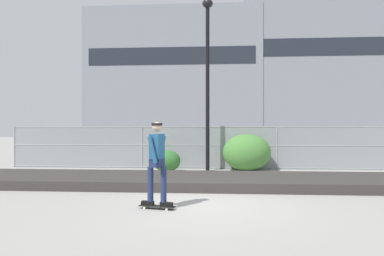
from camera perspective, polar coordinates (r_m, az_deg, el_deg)
name	(u,v)px	position (r m, az deg, el deg)	size (l,w,h in m)	color
ground_plane	(201,206)	(8.16, 1.42, -12.52)	(120.00, 120.00, 0.00)	gray
gravel_berm	(205,180)	(11.04, 2.15, -8.50)	(15.97, 2.91, 0.28)	#33302D
skateboard	(157,206)	(7.88, -5.71, -12.53)	(0.82, 0.37, 0.07)	black
skater	(157,158)	(7.72, -5.71, -4.83)	(0.72, 0.62, 1.83)	black
chain_fence	(209,147)	(15.27, 2.71, -3.16)	(17.62, 0.06, 1.85)	gray
street_lamp	(208,65)	(14.79, 2.54, 10.24)	(0.44, 0.44, 7.12)	black
parked_car_near	(101,146)	(19.39, -14.57, -2.78)	(4.54, 2.24, 1.66)	#474C54
parked_car_mid	(208,146)	(18.74, 2.66, -2.87)	(4.55, 2.26, 1.66)	#B7BABF
parked_car_far	(331,146)	(19.24, 21.65, -2.80)	(4.50, 2.14, 1.66)	#566B4C
library_building	(175,78)	(55.92, -2.75, 8.18)	(26.08, 10.57, 19.52)	slate
office_block	(316,72)	(58.54, 19.48, 8.57)	(22.59, 12.11, 21.07)	slate
shrub_left	(166,161)	(14.30, -4.17, -5.35)	(1.14, 0.93, 0.88)	#336B2D
shrub_center	(247,152)	(14.70, 8.85, -3.94)	(1.97, 1.61, 1.53)	#477F38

